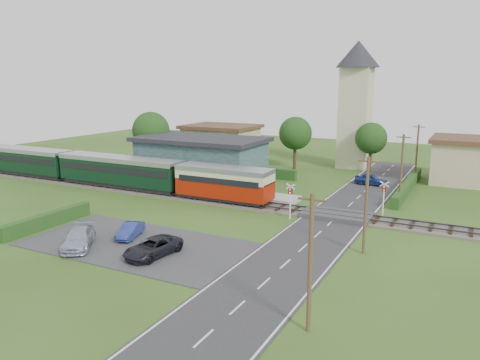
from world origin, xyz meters
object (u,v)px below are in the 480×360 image
at_px(train, 99,168).
at_px(car_on_road, 371,179).
at_px(station_building, 201,158).
at_px(car_park_silver, 79,238).
at_px(house_east, 469,160).
at_px(pedestrian_far, 142,173).
at_px(church_tower, 356,95).
at_px(house_west, 221,142).
at_px(car_park_dark, 153,247).
at_px(crossing_signal_far, 384,193).
at_px(equipment_hut, 121,168).
at_px(car_park_blue, 130,230).
at_px(pedestrian_near, 212,183).
at_px(crossing_signal_near, 290,196).

bearing_deg(train, car_on_road, 28.13).
xyz_separation_m(station_building, car_park_silver, (5.21, -25.49, -1.94)).
height_order(house_east, pedestrian_far, house_east).
bearing_deg(car_park_silver, church_tower, 42.24).
relative_size(house_west, house_east, 1.23).
bearing_deg(car_park_dark, house_east, 70.40).
bearing_deg(car_park_dark, station_building, 121.69).
bearing_deg(car_on_road, house_west, 74.79).
distance_m(house_east, crossing_signal_far, 20.64).
relative_size(equipment_hut, car_park_blue, 0.75).
xyz_separation_m(car_park_blue, pedestrian_near, (-1.76, 15.62, 0.63)).
xyz_separation_m(house_west, car_on_road, (24.89, -7.85, -2.09)).
xyz_separation_m(house_east, car_park_dark, (-18.80, -37.44, -2.08)).
height_order(house_east, car_park_dark, house_east).
relative_size(equipment_hut, crossing_signal_near, 0.78).
height_order(house_west, car_park_dark, house_west).
bearing_deg(crossing_signal_near, pedestrian_near, 155.54).
height_order(equipment_hut, car_park_blue, equipment_hut).
distance_m(church_tower, pedestrian_far, 31.44).
distance_m(equipment_hut, house_east, 42.41).
xyz_separation_m(house_west, crossing_signal_near, (21.40, -25.41, -0.65)).
height_order(car_park_dark, pedestrian_far, pedestrian_far).
bearing_deg(pedestrian_far, car_on_road, -64.04).
bearing_deg(pedestrian_near, pedestrian_far, 20.09).
bearing_deg(car_park_dark, car_park_silver, -162.92).
distance_m(car_park_dark, pedestrian_near, 18.99).
relative_size(station_building, car_park_blue, 4.70).
xyz_separation_m(church_tower, house_east, (15.00, -4.00, -7.43)).
bearing_deg(crossing_signal_near, car_park_blue, -131.22).
bearing_deg(house_west, crossing_signal_near, -49.89).
bearing_deg(station_building, car_park_blue, -72.06).
relative_size(crossing_signal_near, crossing_signal_far, 1.00).
distance_m(pedestrian_near, pedestrian_far, 10.26).
height_order(car_on_road, car_park_silver, car_park_silver).
distance_m(train, car_on_road, 32.17).
bearing_deg(house_east, church_tower, 165.07).
height_order(car_park_blue, pedestrian_far, pedestrian_far).
bearing_deg(train, house_east, 29.78).
bearing_deg(house_west, train, -98.53).
bearing_deg(house_west, car_park_dark, -67.15).
height_order(crossing_signal_near, car_park_blue, crossing_signal_near).
distance_m(house_east, car_park_silver, 45.84).
xyz_separation_m(station_building, train, (-8.45, -8.99, -0.52)).
distance_m(car_park_blue, pedestrian_far, 20.26).
height_order(equipment_hut, church_tower, church_tower).
distance_m(house_east, crossing_signal_near, 27.95).
xyz_separation_m(train, crossing_signal_near, (24.85, -2.41, -0.04)).
bearing_deg(church_tower, train, -132.05).
relative_size(station_building, house_west, 1.48).
distance_m(car_park_blue, pedestrian_near, 15.73).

